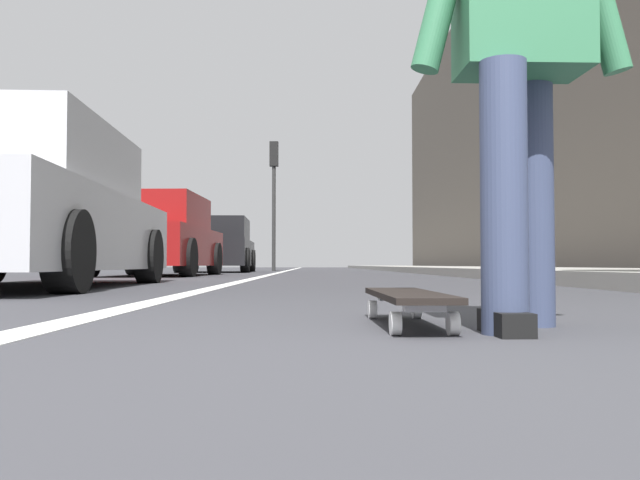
# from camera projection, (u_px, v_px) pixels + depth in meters

# --- Properties ---
(ground_plane) EXTENTS (80.00, 80.00, 0.00)m
(ground_plane) POSITION_uv_depth(u_px,v_px,m) (334.00, 277.00, 11.10)
(ground_plane) COLOR #38383D
(lane_stripe_white) EXTENTS (52.00, 0.16, 0.01)m
(lane_stripe_white) POSITION_uv_depth(u_px,v_px,m) (286.00, 271.00, 21.08)
(lane_stripe_white) COLOR silver
(lane_stripe_white) RESTS_ON ground
(sidewalk_curb) EXTENTS (52.00, 3.20, 0.15)m
(sidewalk_curb) POSITION_uv_depth(u_px,v_px,m) (450.00, 269.00, 19.13)
(sidewalk_curb) COLOR #9E9B93
(sidewalk_curb) RESTS_ON ground
(building_facade) EXTENTS (40.00, 1.20, 11.42)m
(building_facade) POSITION_uv_depth(u_px,v_px,m) (514.00, 110.00, 23.38)
(building_facade) COLOR #655D53
(building_facade) RESTS_ON ground
(skateboard) EXTENTS (0.84, 0.22, 0.11)m
(skateboard) POSITION_uv_depth(u_px,v_px,m) (407.00, 298.00, 2.23)
(skateboard) COLOR white
(skateboard) RESTS_ON ground
(skater_person) EXTENTS (0.46, 0.72, 1.64)m
(skater_person) POSITION_uv_depth(u_px,v_px,m) (520.00, 37.00, 2.11)
(skater_person) COLOR #384260
(skater_person) RESTS_ON ground
(parked_car_near) EXTENTS (4.48, 2.13, 1.46)m
(parked_car_near) POSITION_uv_depth(u_px,v_px,m) (18.00, 211.00, 5.98)
(parked_car_near) COLOR #B7B7BC
(parked_car_near) RESTS_ON ground
(parked_car_mid) EXTENTS (4.06, 1.98, 1.49)m
(parked_car_mid) POSITION_uv_depth(u_px,v_px,m) (158.00, 237.00, 12.26)
(parked_car_mid) COLOR maroon
(parked_car_mid) RESTS_ON ground
(parked_car_far) EXTENTS (4.15, 2.01, 1.48)m
(parked_car_far) POSITION_uv_depth(u_px,v_px,m) (218.00, 246.00, 18.16)
(parked_car_far) COLOR black
(parked_car_far) RESTS_ON ground
(traffic_light) EXTENTS (0.33, 0.28, 4.21)m
(traffic_light) POSITION_uv_depth(u_px,v_px,m) (274.00, 182.00, 21.41)
(traffic_light) COLOR #2D2D2D
(traffic_light) RESTS_ON ground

